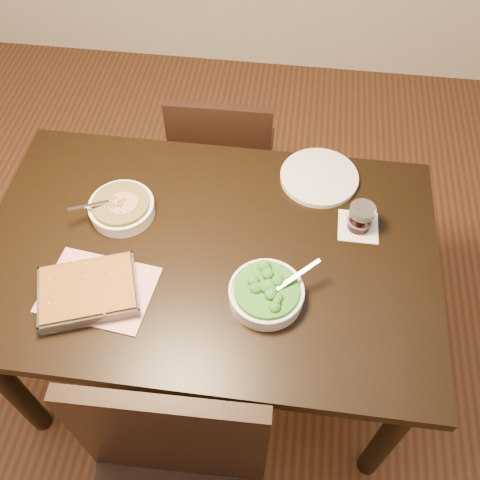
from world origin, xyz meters
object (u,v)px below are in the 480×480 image
(table, at_px, (209,266))
(dinner_plate, at_px, (319,177))
(wine_tumbler, at_px, (361,217))
(chair_far, at_px, (224,160))
(stew_bowl, at_px, (122,207))
(baking_dish, at_px, (89,292))
(broccoli_bowl, at_px, (266,293))

(table, height_order, dinner_plate, dinner_plate)
(wine_tumbler, relative_size, chair_far, 0.11)
(wine_tumbler, height_order, chair_far, same)
(stew_bowl, bearing_deg, wine_tumbler, 3.06)
(table, bearing_deg, baking_dish, -146.13)
(stew_bowl, height_order, baking_dish, stew_bowl)
(table, xyz_separation_m, wine_tumbler, (0.46, 0.15, 0.14))
(table, relative_size, dinner_plate, 5.35)
(wine_tumbler, xyz_separation_m, dinner_plate, (-0.13, 0.19, -0.04))
(broccoli_bowl, distance_m, chair_far, 0.89)
(stew_bowl, xyz_separation_m, chair_far, (0.24, 0.55, -0.31))
(table, bearing_deg, stew_bowl, 160.02)
(broccoli_bowl, xyz_separation_m, baking_dish, (-0.50, -0.06, -0.01))
(stew_bowl, xyz_separation_m, baking_dish, (-0.01, -0.31, -0.00))
(dinner_plate, bearing_deg, baking_dish, -139.49)
(baking_dish, height_order, dinner_plate, baking_dish)
(stew_bowl, height_order, wine_tumbler, wine_tumbler)
(dinner_plate, relative_size, chair_far, 0.31)
(wine_tumbler, bearing_deg, chair_far, 135.12)
(chair_far, bearing_deg, wine_tumbler, 134.08)
(chair_far, bearing_deg, stew_bowl, 65.38)
(broccoli_bowl, height_order, wine_tumbler, wine_tumbler)
(stew_bowl, distance_m, baking_dish, 0.31)
(table, height_order, chair_far, chair_far)
(table, distance_m, dinner_plate, 0.48)
(broccoli_bowl, bearing_deg, stew_bowl, 152.41)
(chair_far, bearing_deg, dinner_plate, 138.88)
(baking_dish, bearing_deg, wine_tumbler, 5.10)
(table, relative_size, wine_tumbler, 15.69)
(wine_tumbler, bearing_deg, table, -162.27)
(stew_bowl, xyz_separation_m, wine_tumbler, (0.75, 0.04, 0.02))
(broccoli_bowl, height_order, chair_far, chair_far)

